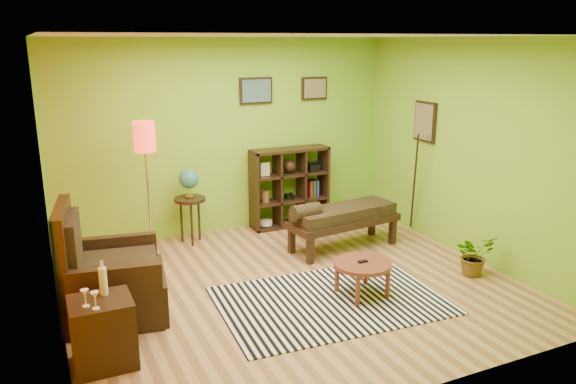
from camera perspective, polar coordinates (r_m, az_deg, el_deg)
name	(u,v)px	position (r m, az deg, el deg)	size (l,w,h in m)	color
ground	(294,286)	(6.60, 0.56, -9.51)	(5.00, 5.00, 0.00)	tan
room_shell	(286,132)	(6.05, -0.25, 6.07)	(5.04, 4.54, 2.82)	#81C029
zebra_rug	(331,300)	(6.27, 4.36, -10.93)	(2.41, 1.62, 0.01)	white
coffee_table	(362,267)	(6.30, 7.58, -7.54)	(0.64, 0.64, 0.41)	brown
armchair	(108,282)	(6.10, -17.85, -8.71)	(1.13, 1.13, 1.21)	black
side_cabinet	(103,332)	(5.27, -18.29, -13.34)	(0.52, 0.47, 0.93)	black
floor_lamp	(145,150)	(7.05, -14.31, 4.18)	(0.27, 0.27, 1.82)	silver
globe_table	(189,187)	(7.82, -10.01, 0.48)	(0.44, 0.44, 1.06)	black
cube_shelf	(290,187)	(8.50, 0.26, 0.49)	(1.20, 0.35, 1.20)	black
bench	(341,216)	(7.59, 5.41, -2.48)	(1.62, 0.74, 0.73)	black
potted_plant	(474,259)	(7.19, 18.33, -6.49)	(0.46, 0.51, 0.39)	#26661E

